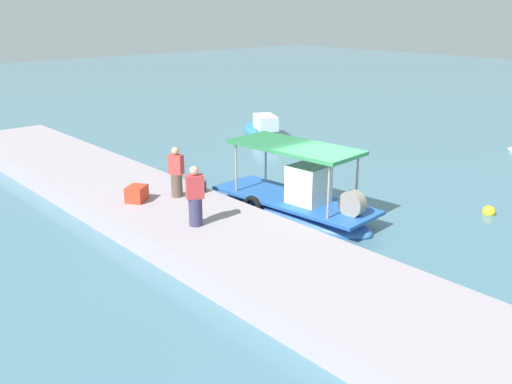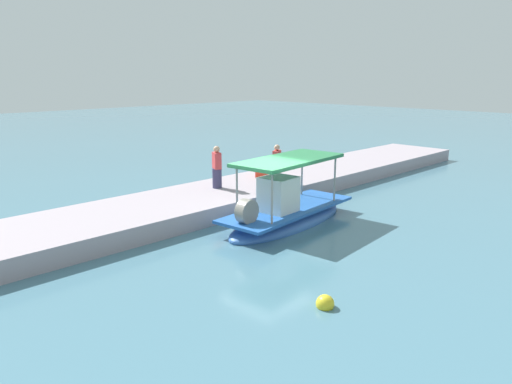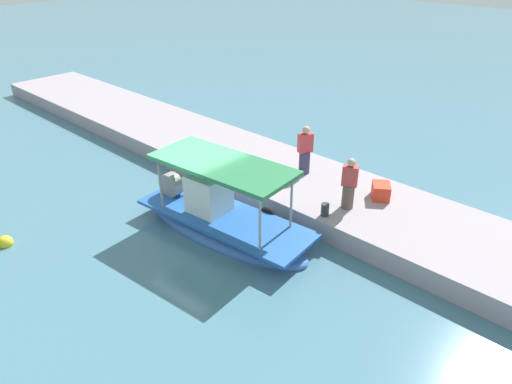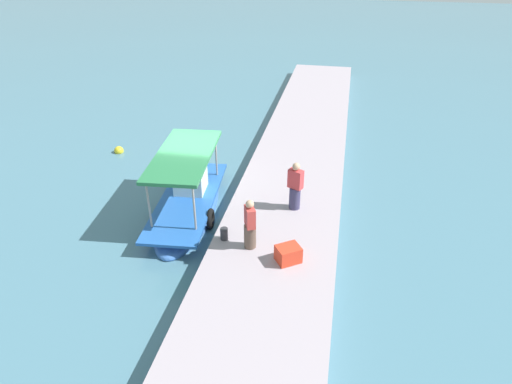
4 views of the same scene
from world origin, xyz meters
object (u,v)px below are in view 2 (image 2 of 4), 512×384
(marker_buoy, at_px, (325,304))
(fisherman_near_bollard, at_px, (217,169))
(main_fishing_boat, at_px, (286,213))
(fisherman_by_crate, at_px, (277,165))
(cargo_crate, at_px, (263,171))
(mooring_bollard, at_px, (288,182))

(marker_buoy, bearing_deg, fisherman_near_bollard, -115.86)
(main_fishing_boat, distance_m, fisherman_near_bollard, 4.01)
(main_fishing_boat, distance_m, marker_buoy, 6.36)
(fisherman_by_crate, height_order, cargo_crate, fisherman_by_crate)
(cargo_crate, bearing_deg, fisherman_by_crate, 69.92)
(fisherman_near_bollard, height_order, marker_buoy, fisherman_near_bollard)
(fisherman_near_bollard, height_order, mooring_bollard, fisherman_near_bollard)
(mooring_bollard, height_order, marker_buoy, mooring_bollard)
(fisherman_near_bollard, bearing_deg, main_fishing_boat, 88.42)
(main_fishing_boat, xyz_separation_m, mooring_bollard, (-2.35, -1.98, 0.44))
(cargo_crate, xyz_separation_m, marker_buoy, (7.13, 8.90, -0.81))
(cargo_crate, height_order, marker_buoy, cargo_crate)
(fisherman_near_bollard, height_order, cargo_crate, fisherman_near_bollard)
(fisherman_near_bollard, distance_m, mooring_bollard, 2.99)
(fisherman_near_bollard, xyz_separation_m, marker_buoy, (4.22, 8.71, -1.34))
(cargo_crate, bearing_deg, mooring_bollard, 72.39)
(fisherman_near_bollard, bearing_deg, mooring_bollard, 139.83)
(fisherman_near_bollard, xyz_separation_m, cargo_crate, (-2.91, -0.19, -0.53))
(fisherman_by_crate, height_order, mooring_bollard, fisherman_by_crate)
(marker_buoy, bearing_deg, fisherman_by_crate, -131.02)
(main_fishing_boat, distance_m, mooring_bollard, 3.11)
(main_fishing_boat, height_order, fisherman_near_bollard, fisherman_near_bollard)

